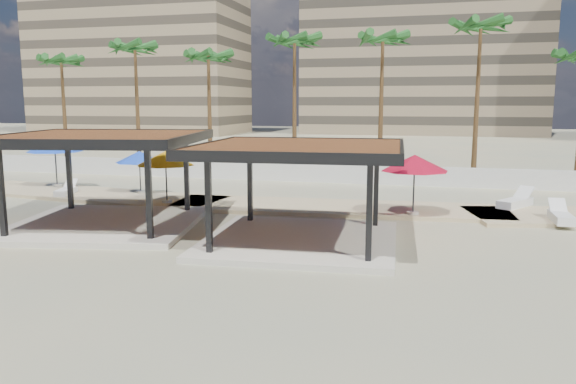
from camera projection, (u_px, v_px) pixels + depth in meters
name	position (u px, v px, depth m)	size (l,w,h in m)	color
ground	(250.00, 241.00, 20.80)	(200.00, 200.00, 0.00)	tan
promenade	(338.00, 206.00, 27.61)	(44.45, 7.97, 0.24)	#C6B284
boundary_wall	(329.00, 173.00, 35.99)	(56.00, 0.30, 1.20)	silver
building_west	(140.00, 41.00, 93.85)	(34.00, 16.00, 32.40)	#937F60
building_mid	(423.00, 46.00, 92.08)	(38.00, 16.00, 30.40)	#847259
pavilion_central	(301.00, 184.00, 20.21)	(7.61, 7.61, 3.65)	beige
pavilion_west	(103.00, 171.00, 22.91)	(8.89, 8.89, 3.86)	beige
umbrella_a	(55.00, 145.00, 32.95)	(3.61, 3.61, 2.82)	beige
umbrella_b	(166.00, 158.00, 27.53)	(3.33, 3.33, 2.56)	beige
umbrella_c	(415.00, 163.00, 24.53)	(3.75, 3.75, 2.66)	beige
umbrella_f	(139.00, 157.00, 30.64)	(3.34, 3.34, 2.29)	beige
lounger_a	(66.00, 191.00, 30.39)	(1.09, 2.03, 0.73)	white
lounger_b	(515.00, 202.00, 26.73)	(1.93, 2.37, 0.89)	white
lounger_c	(561.00, 217.00, 23.40)	(0.76, 2.19, 0.83)	white
palm_a	(61.00, 65.00, 42.28)	(3.00, 3.00, 9.05)	brown
palm_b	(135.00, 53.00, 41.04)	(3.00, 3.00, 9.87)	brown
palm_c	(208.00, 61.00, 39.09)	(3.00, 3.00, 9.09)	brown
palm_d	(295.00, 46.00, 38.21)	(3.00, 3.00, 10.09)	brown
palm_e	(383.00, 45.00, 36.25)	(3.00, 3.00, 10.00)	brown
palm_f	(481.00, 33.00, 34.85)	(3.00, 3.00, 10.63)	brown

